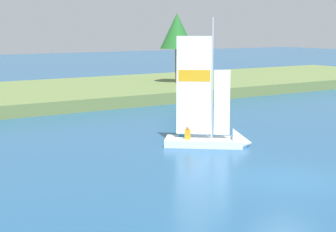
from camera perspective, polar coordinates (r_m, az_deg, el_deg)
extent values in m
plane|color=navy|center=(21.67, 12.07, -6.49)|extent=(200.00, 200.00, 0.00)
cube|color=#5B703D|center=(44.89, -13.55, 2.11)|extent=(80.00, 15.34, 0.87)
cylinder|color=brown|center=(48.95, 0.91, 5.20)|extent=(0.28, 0.28, 2.99)
cone|color=#1E5B23|center=(48.83, 0.92, 8.74)|extent=(2.93, 2.93, 3.05)
cube|color=silver|center=(27.26, 3.69, -2.67)|extent=(3.88, 3.56, 0.37)
cone|color=silver|center=(27.25, 7.64, -2.74)|extent=(1.60, 1.67, 1.38)
cylinder|color=#B7B7BC|center=(26.78, 4.56, 3.83)|extent=(0.08, 0.08, 5.84)
cube|color=white|center=(26.85, 2.71, 3.18)|extent=(1.36, 1.11, 4.71)
cube|color=orange|center=(26.80, 2.72, 4.15)|extent=(1.23, 1.01, 0.57)
cube|color=white|center=(26.90, 5.56, 1.39)|extent=(0.62, 0.51, 3.16)
cylinder|color=#B7B7BC|center=(27.20, 2.67, -1.82)|extent=(1.38, 1.14, 0.06)
cube|color=orange|center=(26.88, 2.03, -1.90)|extent=(0.34, 0.33, 0.48)
sphere|color=tan|center=(26.82, 2.03, -1.16)|extent=(0.20, 0.20, 0.20)
cube|color=#338CCC|center=(27.56, 1.40, -1.53)|extent=(0.34, 0.33, 0.57)
sphere|color=tan|center=(27.49, 1.41, -0.72)|extent=(0.20, 0.20, 0.20)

